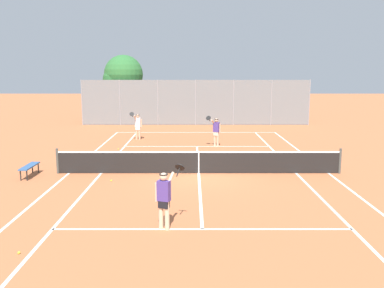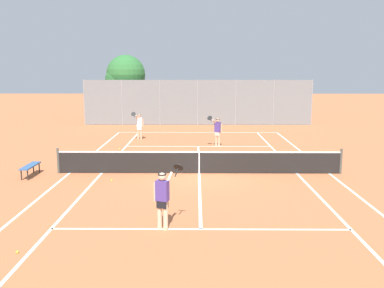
% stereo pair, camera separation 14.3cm
% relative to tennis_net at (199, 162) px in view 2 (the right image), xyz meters
% --- Properties ---
extents(ground_plane, '(120.00, 120.00, 0.00)m').
position_rel_tennis_net_xyz_m(ground_plane, '(0.00, 0.00, -0.51)').
color(ground_plane, '#BC663D').
extents(court_line_markings, '(11.10, 23.90, 0.01)m').
position_rel_tennis_net_xyz_m(court_line_markings, '(0.00, 0.00, -0.51)').
color(court_line_markings, silver).
rests_on(court_line_markings, ground).
extents(tennis_net, '(12.00, 0.10, 1.07)m').
position_rel_tennis_net_xyz_m(tennis_net, '(0.00, 0.00, 0.00)').
color(tennis_net, '#474C47').
rests_on(tennis_net, ground).
extents(player_near_side, '(0.84, 0.69, 1.77)m').
position_rel_tennis_net_xyz_m(player_near_side, '(-1.04, -6.39, 0.42)').
color(player_near_side, beige).
rests_on(player_near_side, ground).
extents(player_far_left, '(0.70, 0.72, 1.77)m').
position_rel_tennis_net_xyz_m(player_far_left, '(-3.66, 8.79, 0.42)').
color(player_far_left, '#D8A884').
rests_on(player_far_left, ground).
extents(player_far_right, '(0.88, 0.66, 1.77)m').
position_rel_tennis_net_xyz_m(player_far_right, '(1.09, 6.49, 0.42)').
color(player_far_right, '#D8A884').
rests_on(player_far_right, ground).
extents(loose_tennis_ball_0, '(0.07, 0.07, 0.07)m').
position_rel_tennis_net_xyz_m(loose_tennis_ball_0, '(-4.41, -8.00, -0.48)').
color(loose_tennis_ball_0, '#D1DB33').
rests_on(loose_tennis_ball_0, ground).
extents(loose_tennis_ball_1, '(0.07, 0.07, 0.07)m').
position_rel_tennis_net_xyz_m(loose_tennis_ball_1, '(-4.33, 5.43, -0.48)').
color(loose_tennis_ball_1, '#D1DB33').
rests_on(loose_tennis_ball_1, ground).
extents(loose_tennis_ball_2, '(0.07, 0.07, 0.07)m').
position_rel_tennis_net_xyz_m(loose_tennis_ball_2, '(-3.46, -1.30, -0.48)').
color(loose_tennis_ball_2, '#D1DB33').
rests_on(loose_tennis_ball_2, ground).
extents(loose_tennis_ball_3, '(0.07, 0.07, 0.07)m').
position_rel_tennis_net_xyz_m(loose_tennis_ball_3, '(-2.45, 3.50, -0.48)').
color(loose_tennis_ball_3, '#D1DB33').
rests_on(loose_tennis_ball_3, ground).
extents(loose_tennis_ball_4, '(0.07, 0.07, 0.07)m').
position_rel_tennis_net_xyz_m(loose_tennis_ball_4, '(-2.41, 1.30, -0.48)').
color(loose_tennis_ball_4, '#D1DB33').
rests_on(loose_tennis_ball_4, ground).
extents(courtside_bench, '(0.36, 1.50, 0.47)m').
position_rel_tennis_net_xyz_m(courtside_bench, '(-6.93, -0.54, -0.10)').
color(courtside_bench, '#33598C').
rests_on(courtside_bench, ground).
extents(back_fence, '(17.93, 0.08, 3.55)m').
position_rel_tennis_net_xyz_m(back_fence, '(-0.00, 15.99, 1.26)').
color(back_fence, gray).
rests_on(back_fence, ground).
extents(tree_behind_left, '(3.25, 3.18, 5.51)m').
position_rel_tennis_net_xyz_m(tree_behind_left, '(-6.04, 17.83, 3.29)').
color(tree_behind_left, brown).
rests_on(tree_behind_left, ground).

